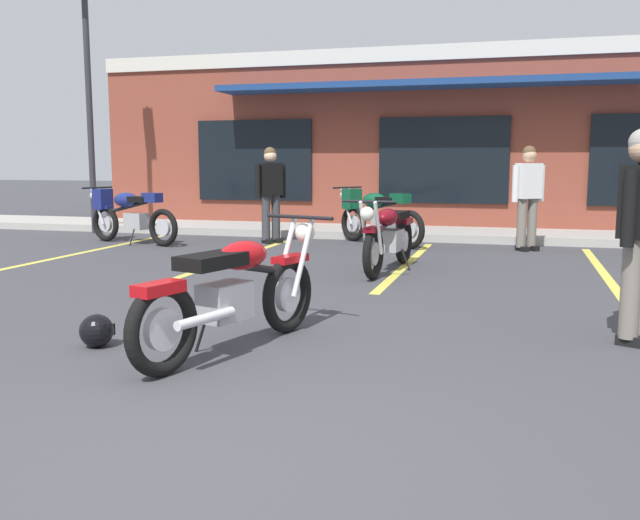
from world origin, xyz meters
TOP-DOWN VIEW (x-y plane):
  - ground_plane at (0.00, 3.42)m, footprint 80.00×80.00m
  - sidewalk_kerb at (0.00, 10.49)m, footprint 22.00×1.80m
  - brick_storefront_building at (0.00, 14.09)m, footprint 14.97×6.50m
  - painted_stall_lines at (0.00, 6.89)m, footprint 10.35×4.80m
  - motorcycle_foreground_classic at (-0.57, 1.98)m, footprint 0.93×2.05m
  - motorcycle_red_sportbike at (-0.13, 6.12)m, footprint 0.68×2.11m
  - motorcycle_black_cruiser at (-0.89, 9.05)m, footprint 1.79×1.48m
  - motorcycle_silver_naked at (-5.08, 7.99)m, footprint 2.05×0.93m
  - person_in_black_shirt at (2.37, 3.05)m, footprint 0.39×0.58m
  - person_in_shorts_foreground at (1.61, 8.85)m, footprint 0.54×0.44m
  - person_near_building at (-2.71, 8.73)m, footprint 0.46×0.52m
  - helmet_on_pavement at (-1.64, 1.79)m, footprint 0.26×0.26m
  - parking_lot_lamp_post at (-6.71, 9.28)m, footprint 0.24×0.76m

SIDE VIEW (x-z plane):
  - ground_plane at x=0.00m, z-range 0.00..0.00m
  - painted_stall_lines at x=0.00m, z-range 0.00..0.01m
  - sidewalk_kerb at x=0.00m, z-range 0.00..0.14m
  - helmet_on_pavement at x=-1.64m, z-range 0.00..0.26m
  - motorcycle_foreground_classic at x=-0.57m, z-range -0.03..0.95m
  - motorcycle_red_sportbike at x=-0.13m, z-range -0.03..0.95m
  - motorcycle_black_cruiser at x=-0.89m, z-range 0.04..1.02m
  - motorcycle_silver_naked at x=-5.08m, z-range 0.04..1.02m
  - person_in_black_shirt at x=2.37m, z-range 0.11..1.79m
  - person_in_shorts_foreground at x=1.61m, z-range 0.11..1.79m
  - person_near_building at x=-2.71m, z-range 0.11..1.79m
  - brick_storefront_building at x=0.00m, z-range 0.00..3.69m
  - parking_lot_lamp_post at x=-6.71m, z-range 0.74..5.96m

